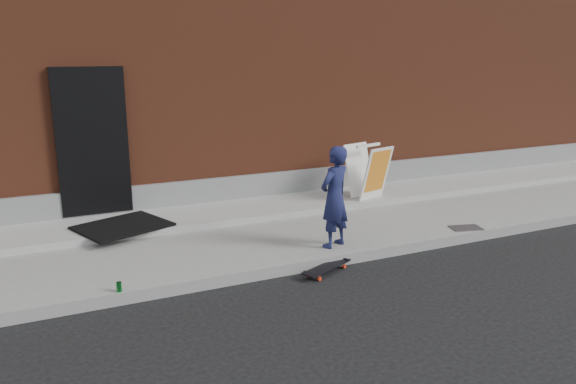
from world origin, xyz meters
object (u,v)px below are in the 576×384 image
child (335,197)px  soda_can (119,287)px  skateboard (327,267)px  pizza_sign (368,171)px

child → soda_can: child is taller
skateboard → pizza_sign: bearing=47.5°
pizza_sign → child: bearing=-133.8°
child → pizza_sign: size_ratio=1.47×
skateboard → pizza_sign: pizza_sign is taller
skateboard → soda_can: size_ratio=7.00×
child → skateboard: bearing=28.9°
pizza_sign → skateboard: bearing=-132.5°
skateboard → pizza_sign: size_ratio=0.83×
soda_can → pizza_sign: bearing=24.0°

